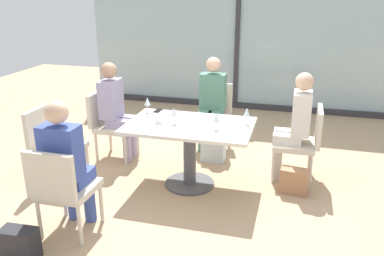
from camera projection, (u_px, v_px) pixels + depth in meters
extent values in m
plane|color=tan|center=(190.00, 184.00, 4.60)|extent=(12.00, 12.00, 0.00)
cube|color=#9EB7BC|center=(238.00, 33.00, 7.05)|extent=(5.48, 0.03, 2.70)
cube|color=#2D2D33|center=(237.00, 33.00, 7.03)|extent=(0.08, 0.06, 2.70)
cube|color=#2D2D33|center=(235.00, 105.00, 7.46)|extent=(5.48, 0.10, 0.10)
cube|color=silver|center=(190.00, 126.00, 4.36)|extent=(1.36, 0.86, 0.04)
cylinder|color=#4C4C51|center=(190.00, 156.00, 4.48)|extent=(0.14, 0.14, 0.69)
cylinder|color=#4C4C51|center=(190.00, 183.00, 4.60)|extent=(0.56, 0.56, 0.02)
cube|color=beige|center=(294.00, 144.00, 4.63)|extent=(0.46, 0.46, 0.06)
cube|color=beige|center=(319.00, 127.00, 4.49)|extent=(0.05, 0.46, 0.42)
cylinder|color=beige|center=(276.00, 154.00, 4.94)|extent=(0.04, 0.04, 0.39)
cylinder|color=beige|center=(274.00, 167.00, 4.57)|extent=(0.04, 0.04, 0.39)
cylinder|color=beige|center=(310.00, 157.00, 4.84)|extent=(0.04, 0.04, 0.39)
cylinder|color=beige|center=(310.00, 171.00, 4.48)|extent=(0.04, 0.04, 0.39)
cube|color=beige|center=(69.00, 189.00, 3.62)|extent=(0.46, 0.46, 0.06)
cube|color=beige|center=(50.00, 177.00, 3.31)|extent=(0.46, 0.05, 0.42)
cylinder|color=beige|center=(101.00, 203.00, 3.83)|extent=(0.04, 0.04, 0.39)
cylinder|color=beige|center=(64.00, 197.00, 3.93)|extent=(0.04, 0.04, 0.39)
cylinder|color=beige|center=(80.00, 226.00, 3.47)|extent=(0.04, 0.04, 0.39)
cylinder|color=beige|center=(39.00, 219.00, 3.56)|extent=(0.04, 0.04, 0.39)
cube|color=beige|center=(212.00, 119.00, 5.50)|extent=(0.46, 0.46, 0.06)
cube|color=beige|center=(216.00, 97.00, 5.64)|extent=(0.46, 0.05, 0.42)
cylinder|color=beige|center=(194.00, 138.00, 5.44)|extent=(0.04, 0.04, 0.39)
cylinder|color=beige|center=(223.00, 141.00, 5.34)|extent=(0.04, 0.04, 0.39)
cylinder|color=beige|center=(201.00, 128.00, 5.80)|extent=(0.04, 0.04, 0.39)
cylinder|color=beige|center=(228.00, 131.00, 5.70)|extent=(0.04, 0.04, 0.39)
cube|color=beige|center=(116.00, 127.00, 5.17)|extent=(0.46, 0.46, 0.06)
cube|color=beige|center=(97.00, 108.00, 5.16)|extent=(0.05, 0.46, 0.42)
cylinder|color=beige|center=(125.00, 151.00, 5.02)|extent=(0.04, 0.04, 0.39)
cylinder|color=beige|center=(138.00, 140.00, 5.38)|extent=(0.04, 0.04, 0.39)
cylinder|color=beige|center=(96.00, 148.00, 5.12)|extent=(0.04, 0.04, 0.39)
cylinder|color=beige|center=(110.00, 137.00, 5.48)|extent=(0.04, 0.04, 0.39)
cube|color=beige|center=(61.00, 149.00, 4.51)|extent=(0.46, 0.46, 0.06)
cube|color=beige|center=(39.00, 127.00, 4.49)|extent=(0.05, 0.46, 0.42)
cylinder|color=beige|center=(69.00, 176.00, 4.35)|extent=(0.04, 0.04, 0.39)
cylinder|color=beige|center=(87.00, 162.00, 4.72)|extent=(0.04, 0.04, 0.39)
cylinder|color=beige|center=(37.00, 172.00, 4.45)|extent=(0.04, 0.04, 0.39)
cylinder|color=beige|center=(57.00, 158.00, 4.81)|extent=(0.04, 0.04, 0.39)
cylinder|color=silver|center=(278.00, 155.00, 4.82)|extent=(0.11, 0.11, 0.45)
cube|color=silver|center=(288.00, 134.00, 4.70)|extent=(0.32, 0.13, 0.11)
cylinder|color=silver|center=(277.00, 161.00, 4.66)|extent=(0.11, 0.11, 0.45)
cube|color=silver|center=(287.00, 139.00, 4.54)|extent=(0.32, 0.13, 0.11)
cube|color=silver|center=(301.00, 113.00, 4.49)|extent=(0.20, 0.34, 0.48)
sphere|color=#D8AD8C|center=(305.00, 82.00, 4.37)|extent=(0.20, 0.20, 0.20)
cylinder|color=#384C9E|center=(89.00, 200.00, 3.82)|extent=(0.11, 0.11, 0.45)
cube|color=#384C9E|center=(81.00, 178.00, 3.64)|extent=(0.13, 0.32, 0.11)
cylinder|color=#384C9E|center=(72.00, 197.00, 3.87)|extent=(0.11, 0.11, 0.45)
cube|color=#384C9E|center=(64.00, 175.00, 3.69)|extent=(0.13, 0.32, 0.11)
cube|color=#384C9E|center=(61.00, 152.00, 3.45)|extent=(0.34, 0.20, 0.48)
sphere|color=#D8AD8C|center=(56.00, 112.00, 3.33)|extent=(0.20, 0.20, 0.20)
cylinder|color=#4C7F6B|center=(202.00, 136.00, 5.42)|extent=(0.11, 0.11, 0.45)
cube|color=#4C7F6B|center=(204.00, 114.00, 5.42)|extent=(0.13, 0.32, 0.11)
cylinder|color=#4C7F6B|center=(215.00, 137.00, 5.38)|extent=(0.11, 0.11, 0.45)
cube|color=#4C7F6B|center=(217.00, 115.00, 5.37)|extent=(0.13, 0.32, 0.11)
cube|color=#4C7F6B|center=(213.00, 91.00, 5.41)|extent=(0.34, 0.20, 0.48)
sphere|color=#D8AD8C|center=(213.00, 65.00, 5.29)|extent=(0.20, 0.20, 0.20)
cylinder|color=#9E93B7|center=(127.00, 145.00, 5.12)|extent=(0.11, 0.11, 0.45)
cube|color=#9E93B7|center=(119.00, 124.00, 5.04)|extent=(0.32, 0.13, 0.11)
cylinder|color=#9E93B7|center=(133.00, 140.00, 5.28)|extent=(0.11, 0.11, 0.45)
cube|color=#9E93B7|center=(125.00, 120.00, 5.21)|extent=(0.32, 0.13, 0.11)
cube|color=#9E93B7|center=(111.00, 99.00, 5.06)|extent=(0.20, 0.34, 0.48)
sphere|color=tan|center=(109.00, 70.00, 4.94)|extent=(0.20, 0.20, 0.20)
cylinder|color=silver|center=(148.00, 112.00, 4.75)|extent=(0.06, 0.06, 0.00)
cylinder|color=silver|center=(148.00, 109.00, 4.73)|extent=(0.01, 0.01, 0.08)
cone|color=silver|center=(147.00, 101.00, 4.70)|extent=(0.07, 0.07, 0.09)
cylinder|color=silver|center=(174.00, 124.00, 4.35)|extent=(0.06, 0.06, 0.00)
cylinder|color=silver|center=(174.00, 120.00, 4.34)|extent=(0.01, 0.01, 0.08)
cone|color=silver|center=(174.00, 112.00, 4.31)|extent=(0.07, 0.07, 0.09)
cylinder|color=silver|center=(216.00, 130.00, 4.18)|extent=(0.06, 0.06, 0.00)
cylinder|color=silver|center=(216.00, 125.00, 4.17)|extent=(0.01, 0.01, 0.08)
cone|color=silver|center=(216.00, 117.00, 4.14)|extent=(0.07, 0.07, 0.09)
cylinder|color=silver|center=(246.00, 124.00, 4.35)|extent=(0.06, 0.06, 0.00)
cylinder|color=silver|center=(246.00, 120.00, 4.34)|extent=(0.01, 0.01, 0.08)
cone|color=silver|center=(247.00, 112.00, 4.31)|extent=(0.07, 0.07, 0.09)
cylinder|color=white|center=(158.00, 119.00, 4.38)|extent=(0.08, 0.08, 0.09)
cube|color=black|center=(158.00, 111.00, 4.80)|extent=(0.08, 0.15, 0.01)
cube|color=#A3704C|center=(294.00, 181.00, 4.37)|extent=(0.32, 0.20, 0.28)
cube|color=#232328|center=(20.00, 244.00, 3.31)|extent=(0.31, 0.17, 0.28)
cube|color=silver|center=(213.00, 151.00, 5.16)|extent=(0.31, 0.18, 0.28)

